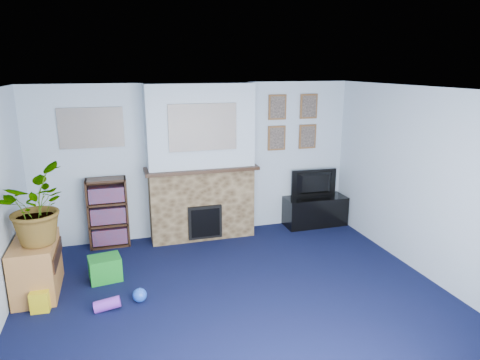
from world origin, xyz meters
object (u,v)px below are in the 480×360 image
object	(u,v)px
television	(316,184)
bookshelf	(108,214)
tv_stand	(315,212)
sideboard	(36,265)

from	to	relation	value
television	bookshelf	xyz separation A→B (m)	(-3.36, 0.06, -0.22)
tv_stand	television	size ratio (longest dim) A/B	1.31
television	sideboard	distance (m)	4.36
tv_stand	sideboard	world-z (taller)	sideboard
bookshelf	sideboard	distance (m)	1.47
bookshelf	tv_stand	bearing A→B (deg)	-1.30
sideboard	tv_stand	bearing A→B (deg)	15.10
television	bookshelf	bearing A→B (deg)	2.30
sideboard	bookshelf	bearing A→B (deg)	55.60
tv_stand	sideboard	xyz separation A→B (m)	(-4.19, -1.13, 0.12)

